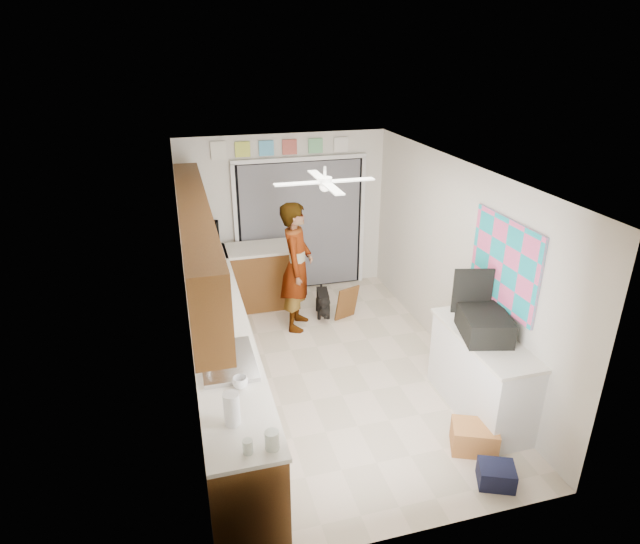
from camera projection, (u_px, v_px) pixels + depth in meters
floor at (329, 369)px, 6.64m from camera, size 5.00×5.00×0.00m
ceiling at (330, 169)px, 5.65m from camera, size 5.00×5.00×0.00m
wall_back at (284, 215)px, 8.36m from camera, size 3.20×0.00×3.20m
wall_front at (424, 410)px, 3.93m from camera, size 3.20×0.00×3.20m
wall_left at (187, 293)px, 5.75m from camera, size 0.00×5.00×5.00m
wall_right at (455, 263)px, 6.53m from camera, size 0.00×5.00×5.00m
left_base_cabinets at (220, 353)px, 6.15m from camera, size 0.60×4.80×0.90m
left_countertop at (218, 317)px, 5.96m from camera, size 0.62×4.80×0.04m
upper_cabinets at (196, 238)px, 5.75m from camera, size 0.32×4.00×0.80m
sink_basin at (228, 362)px, 5.06m from camera, size 0.50×0.76×0.06m
faucet at (207, 356)px, 4.98m from camera, size 0.03×0.03×0.22m
peninsula_base at (260, 277)px, 8.11m from camera, size 1.00×0.60×0.90m
peninsula_top at (259, 248)px, 7.92m from camera, size 1.04×0.64×0.04m
back_opening_recess at (301, 226)px, 8.47m from camera, size 2.00×0.06×2.10m
curtain_panel at (301, 227)px, 8.43m from camera, size 1.90×0.03×2.05m
door_trim_left at (236, 232)px, 8.20m from camera, size 0.06×0.04×2.10m
door_trim_right at (362, 221)px, 8.69m from camera, size 0.06×0.04×2.10m
door_trim_head at (300, 159)px, 8.02m from camera, size 2.10×0.04×0.06m
header_frame_0 at (243, 149)px, 7.77m from camera, size 0.22×0.02×0.22m
header_frame_1 at (266, 148)px, 7.85m from camera, size 0.22×0.02×0.22m
header_frame_2 at (290, 147)px, 7.94m from camera, size 0.22×0.02×0.22m
header_frame_3 at (316, 146)px, 8.03m from camera, size 0.22×0.02×0.22m
header_frame_4 at (341, 145)px, 8.13m from camera, size 0.22×0.02×0.22m
route66_sign at (218, 151)px, 7.68m from camera, size 0.22×0.02×0.26m
right_counter_base at (481, 376)px, 5.73m from camera, size 0.50×1.40×0.90m
right_counter_top at (485, 338)px, 5.54m from camera, size 0.54×1.44×0.04m
abstract_painting at (504, 263)px, 5.48m from camera, size 0.03×1.15×0.95m
ceiling_fan at (325, 182)px, 5.90m from camera, size 1.14×1.14×0.24m
microwave at (201, 236)px, 7.87m from camera, size 0.57×0.69×0.33m
soap_bottle at (208, 288)px, 6.30m from camera, size 0.12×0.12×0.26m
cup at (240, 382)px, 4.69m from camera, size 0.17×0.17×0.11m
jar_a at (272, 440)px, 3.98m from camera, size 0.13×0.13×0.15m
jar_b at (248, 447)px, 3.94m from camera, size 0.09×0.09×0.11m
paper_towel_roll at (232, 409)px, 4.21m from camera, size 0.14×0.14×0.28m
suitcase at (484, 324)px, 5.49m from camera, size 0.59×0.70×0.26m
suitcase_rim at (483, 334)px, 5.54m from camera, size 0.57×0.67×0.02m
suitcase_lid at (472, 291)px, 5.65m from camera, size 0.41×0.13×0.50m
cardboard_box at (474, 437)px, 5.29m from camera, size 0.53×0.48×0.27m
navy_crate at (496, 475)px, 4.89m from camera, size 0.40×0.37×0.20m
cabinet_door_panel at (347, 303)px, 7.73m from camera, size 0.38×0.25×0.52m
man at (297, 267)px, 7.30m from camera, size 0.66×0.78×1.82m
dog at (323, 302)px, 7.88m from camera, size 0.32×0.57×0.42m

